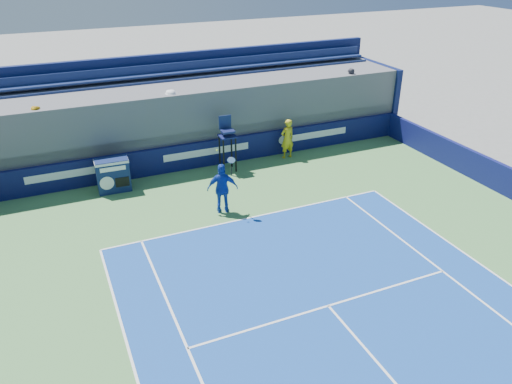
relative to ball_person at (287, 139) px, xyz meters
name	(u,v)px	position (x,y,z in m)	size (l,w,h in m)	color
ball_person	(287,139)	(0.00, 0.00, 0.00)	(0.69, 0.45, 1.89)	gold
back_hoarding	(207,154)	(-3.77, 0.60, -0.36)	(20.40, 0.21, 1.20)	#0B0F42
match_clock	(113,174)	(-8.06, -0.29, -0.21)	(1.34, 0.77, 1.40)	#0E1B47
umpire_chair	(227,138)	(-3.07, -0.22, 0.57)	(0.72, 0.72, 2.48)	black
tennis_player	(223,188)	(-4.59, -3.76, 0.03)	(1.23, 0.79, 2.57)	#1439A9
stadium_seating	(191,114)	(-3.79, 2.65, 0.88)	(21.00, 4.05, 4.40)	#525257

